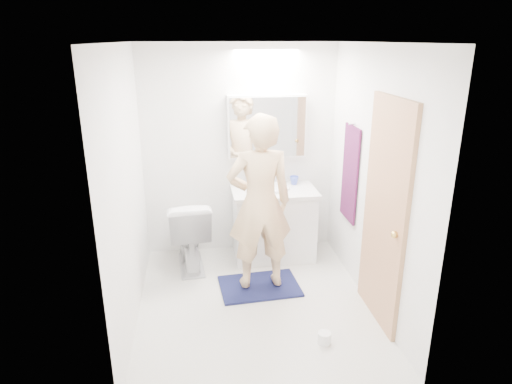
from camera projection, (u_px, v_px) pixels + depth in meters
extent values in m
plane|color=silver|center=(254.00, 303.00, 4.34)|extent=(2.50, 2.50, 0.00)
plane|color=white|center=(254.00, 42.00, 3.56)|extent=(2.50, 2.50, 0.00)
plane|color=white|center=(240.00, 152.00, 5.12)|extent=(2.50, 0.00, 2.50)
plane|color=white|center=(281.00, 247.00, 2.78)|extent=(2.50, 0.00, 2.50)
plane|color=white|center=(127.00, 191.00, 3.81)|extent=(0.00, 2.50, 2.50)
plane|color=white|center=(373.00, 180.00, 4.10)|extent=(0.00, 2.50, 2.50)
cube|color=white|center=(274.00, 225.00, 5.17)|extent=(0.90, 0.55, 0.78)
cube|color=silver|center=(274.00, 191.00, 5.03)|extent=(0.95, 0.58, 0.04)
cylinder|color=white|center=(274.00, 188.00, 5.05)|extent=(0.36, 0.36, 0.03)
cylinder|color=silver|center=(271.00, 177.00, 5.21)|extent=(0.02, 0.02, 0.16)
cube|color=white|center=(267.00, 126.00, 4.99)|extent=(0.88, 0.14, 0.70)
cube|color=silver|center=(268.00, 128.00, 4.92)|extent=(0.84, 0.01, 0.66)
imported|color=white|center=(189.00, 233.00, 4.93)|extent=(0.51, 0.83, 0.81)
cube|color=#161544|center=(259.00, 286.00, 4.61)|extent=(0.84, 0.60, 0.02)
imported|color=#DCB584|center=(260.00, 203.00, 4.31)|extent=(0.67, 0.46, 1.75)
cube|color=#A47E52|center=(385.00, 215.00, 3.83)|extent=(0.04, 0.80, 2.00)
sphere|color=gold|center=(395.00, 235.00, 3.56)|extent=(0.06, 0.06, 0.06)
cube|color=black|center=(350.00, 174.00, 4.64)|extent=(0.02, 0.42, 1.00)
cylinder|color=silver|center=(352.00, 124.00, 4.47)|extent=(0.07, 0.02, 0.02)
imported|color=beige|center=(251.00, 177.00, 5.10)|extent=(0.12, 0.12, 0.23)
imported|color=#5E8FCA|center=(254.00, 179.00, 5.14)|extent=(0.11, 0.11, 0.17)
imported|color=#465ED3|center=(294.00, 180.00, 5.20)|extent=(0.11, 0.11, 0.10)
cylinder|color=white|center=(324.00, 338.00, 3.75)|extent=(0.11, 0.11, 0.10)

